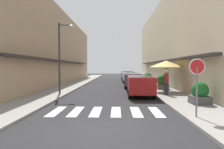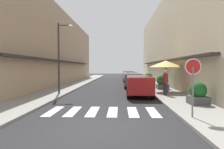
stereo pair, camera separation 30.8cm
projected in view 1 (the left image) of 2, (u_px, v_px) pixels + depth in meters
name	position (u px, v px, depth m)	size (l,w,h in m)	color
ground_plane	(112.00, 86.00, 22.54)	(88.14, 88.14, 0.00)	#232326
sidewalk_left	(73.00, 85.00, 22.65)	(2.60, 56.09, 0.12)	gray
sidewalk_right	(152.00, 85.00, 22.43)	(2.60, 56.09, 0.12)	gray
building_row_left	(43.00, 48.00, 23.58)	(5.50, 38.06, 8.86)	tan
building_row_right	(184.00, 42.00, 23.16)	(5.50, 38.06, 10.26)	beige
crosswalk	(106.00, 112.00, 9.38)	(5.20, 2.20, 0.01)	silver
parked_car_near	(140.00, 83.00, 14.52)	(1.91, 4.36, 1.47)	maroon
parked_car_mid	(133.00, 79.00, 20.49)	(1.97, 4.48, 1.47)	#4C5156
parked_car_far	(130.00, 76.00, 26.19)	(1.92, 4.18, 1.47)	silver
parked_car_distant	(127.00, 74.00, 32.66)	(1.86, 4.49, 1.47)	navy
round_street_sign	(197.00, 72.00, 7.86)	(0.65, 0.07, 2.34)	slate
street_lamp	(62.00, 51.00, 14.90)	(1.19, 0.28, 5.33)	#38383D
cafe_umbrella	(166.00, 64.00, 16.37)	(2.78, 2.78, 2.55)	#262626
planter_corner	(200.00, 94.00, 10.73)	(0.97, 0.97, 1.21)	#4C4C4C
planter_midblock	(162.00, 82.00, 18.20)	(1.05, 1.05, 1.33)	slate
planter_far	(147.00, 79.00, 22.81)	(1.04, 1.04, 1.35)	#4C4C4C
pedestrian_walking_near	(166.00, 82.00, 14.11)	(0.34, 0.34, 1.79)	#282B33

